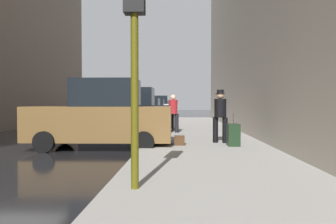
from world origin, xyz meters
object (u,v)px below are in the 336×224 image
parked_bronze_suv (102,117)px  parked_red_hatchback (151,110)px  parked_gray_coupe (143,112)px  duffel_bag (180,140)px  parked_white_van (156,107)px  traffic_light (135,20)px  pedestrian_in_red_jacket (173,111)px  parked_black_suv (130,112)px  fire_hydrant (165,123)px  parked_blue_sedan (160,108)px  rolling_suitcase (233,135)px  pedestrian_with_fedora (220,113)px

parked_bronze_suv → parked_red_hatchback: (0.00, 18.02, -0.18)m
parked_gray_coupe → duffel_bag: bearing=-78.0°
parked_red_hatchback → parked_white_van: bearing=90.0°
parked_red_hatchback → duffel_bag: (2.53, -18.18, -0.56)m
traffic_light → pedestrian_in_red_jacket: traffic_light is taller
parked_black_suv → parked_gray_coupe: size_ratio=1.08×
fire_hydrant → pedestrian_in_red_jacket: size_ratio=0.41×
parked_blue_sedan → parked_red_hatchback: bearing=-90.0°
parked_red_hatchback → duffel_bag: size_ratio=9.56×
parked_blue_sedan → fire_hydrant: size_ratio=6.02×
parked_bronze_suv → fire_hydrant: 6.13m
parked_red_hatchback → rolling_suitcase: bearing=-77.1°
pedestrian_with_fedora → parked_bronze_suv: bearing=-173.4°
parked_red_hatchback → traffic_light: 23.69m
parked_gray_coupe → rolling_suitcase: 12.76m
parked_gray_coupe → pedestrian_in_red_jacket: size_ratio=2.49×
parked_black_suv → duffel_bag: 6.52m
parked_gray_coupe → rolling_suitcase: parked_gray_coupe is taller
parked_bronze_suv → rolling_suitcase: 4.25m
parked_blue_sedan → fire_hydrant: 23.54m
parked_white_van → fire_hydrant: 17.97m
rolling_suitcase → duffel_bag: rolling_suitcase is taller
parked_black_suv → pedestrian_in_red_jacket: (2.23, -1.62, 0.07)m
parked_gray_coupe → parked_red_hatchback: size_ratio=1.01×
parked_black_suv → rolling_suitcase: bearing=-55.5°
pedestrian_in_red_jacket → duffel_bag: pedestrian_in_red_jacket is taller
fire_hydrant → pedestrian_in_red_jacket: pedestrian_in_red_jacket is taller
traffic_light → parked_black_suv: bearing=99.3°
parked_blue_sedan → traffic_light: size_ratio=1.18×
parked_white_van → parked_blue_sedan: (0.00, 5.60, -0.18)m
pedestrian_in_red_jacket → parked_bronze_suv: bearing=-118.0°
parked_red_hatchback → parked_white_van: 5.69m
parked_black_suv → parked_red_hatchback: 12.21m
fire_hydrant → rolling_suitcase: 6.60m
parked_black_suv → parked_white_van: (-0.00, 17.90, 0.00)m
traffic_light → pedestrian_with_fedora: traffic_light is taller
parked_red_hatchback → traffic_light: bearing=-85.5°
parked_white_van → duffel_bag: parked_white_van is taller
rolling_suitcase → parked_blue_sedan: bearing=98.1°
parked_white_van → duffel_bag: size_ratio=10.53×
parked_blue_sedan → rolling_suitcase: (4.21, -29.62, -0.36)m
parked_white_van → traffic_light: size_ratio=1.29×
parked_blue_sedan → parked_white_van: bearing=-90.0°
fire_hydrant → pedestrian_in_red_jacket: bearing=-75.6°
parked_bronze_suv → parked_blue_sedan: size_ratio=1.09×
parked_gray_coupe → parked_blue_sedan: 17.59m
pedestrian_with_fedora → duffel_bag: bearing=-156.1°
parked_gray_coupe → parked_white_van: size_ratio=0.92×
parked_bronze_suv → parked_gray_coupe: 11.72m
pedestrian_in_red_jacket → rolling_suitcase: (1.98, -4.50, -0.61)m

